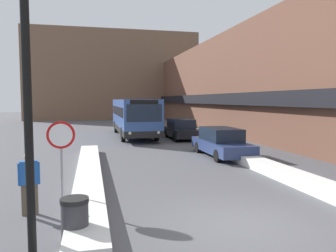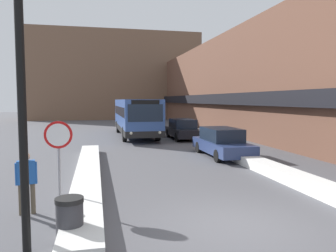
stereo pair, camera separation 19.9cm
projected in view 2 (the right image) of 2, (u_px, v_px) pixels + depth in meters
name	position (u px, v px, depth m)	size (l,w,h in m)	color
ground_plane	(240.00, 227.00, 7.69)	(160.00, 160.00, 0.00)	#515156
building_row_right	(230.00, 86.00, 32.85)	(5.50, 60.00, 8.71)	brown
building_backdrop_far	(116.00, 76.00, 52.25)	(26.00, 8.00, 13.45)	brown
snow_bank_left	(88.00, 175.00, 12.25)	(0.90, 13.45, 0.37)	silver
snow_bank_right	(285.00, 174.00, 12.25)	(0.90, 12.33, 0.40)	silver
city_bus	(136.00, 116.00, 26.81)	(2.70, 11.07, 3.01)	#335193
parked_car_front	(222.00, 142.00, 17.24)	(1.84, 4.78, 1.50)	navy
parked_car_middle	(183.00, 129.00, 24.94)	(1.87, 4.58, 1.52)	black
stop_sign	(59.00, 145.00, 9.04)	(0.76, 0.08, 2.40)	gray
street_lamp	(34.00, 19.00, 5.99)	(1.46, 0.36, 7.32)	black
pedestrian	(26.00, 177.00, 8.45)	(0.53, 0.27, 1.64)	brown
trash_bin	(70.00, 220.00, 6.82)	(0.59, 0.59, 0.95)	#38383D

